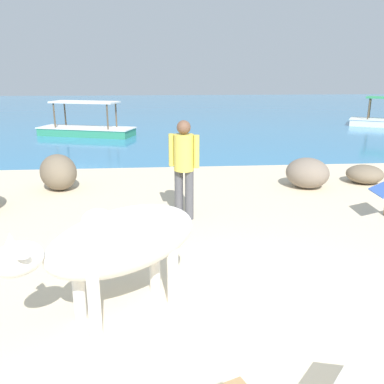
% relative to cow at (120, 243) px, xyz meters
% --- Properties ---
extents(sand_beach, '(18.00, 14.00, 0.04)m').
position_rel_cow_xyz_m(sand_beach, '(1.27, -0.48, -0.78)').
color(sand_beach, beige).
rests_on(sand_beach, ground).
extents(water_surface, '(60.00, 36.00, 0.03)m').
position_rel_cow_xyz_m(water_surface, '(1.27, 21.52, -0.80)').
color(water_surface, teal).
rests_on(water_surface, ground).
extents(cow, '(1.91, 1.51, 1.15)m').
position_rel_cow_xyz_m(cow, '(0.00, 0.00, 0.00)').
color(cow, silver).
rests_on(cow, sand_beach).
extents(person_standing, '(0.48, 0.32, 1.62)m').
position_rel_cow_xyz_m(person_standing, '(0.79, 2.71, 0.19)').
color(person_standing, '#4C4C51').
rests_on(person_standing, sand_beach).
extents(shore_rock_large, '(1.22, 1.22, 0.63)m').
position_rel_cow_xyz_m(shore_rock_large, '(3.48, 4.37, -0.45)').
color(shore_rock_large, gray).
rests_on(shore_rock_large, sand_beach).
extents(shore_rock_small, '(1.06, 1.16, 0.73)m').
position_rel_cow_xyz_m(shore_rock_small, '(-1.66, 4.66, -0.39)').
color(shore_rock_small, '#756651').
rests_on(shore_rock_small, sand_beach).
extents(shore_rock_flat, '(1.00, 0.97, 0.40)m').
position_rel_cow_xyz_m(shore_rock_flat, '(4.86, 4.62, -0.56)').
color(shore_rock_flat, '#756651').
rests_on(shore_rock_flat, sand_beach).
extents(boat_green, '(3.85, 2.26, 1.29)m').
position_rel_cow_xyz_m(boat_green, '(-2.33, 12.29, -0.51)').
color(boat_green, '#338E66').
rests_on(boat_green, water_surface).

